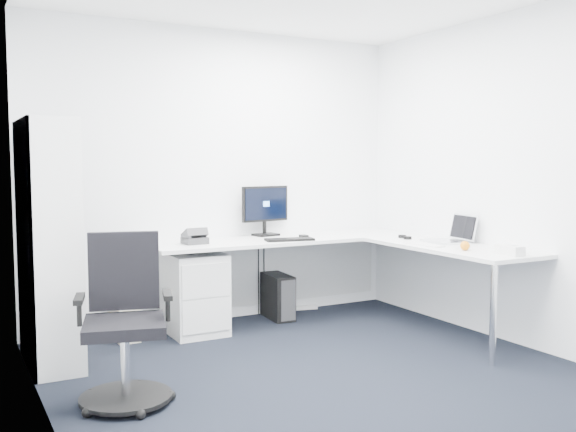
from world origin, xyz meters
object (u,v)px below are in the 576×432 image
bookshelf (48,243)px  task_chair (124,321)px  monitor (266,210)px  l_desk (309,285)px  laptop (443,228)px

bookshelf → task_chair: bookshelf is taller
task_chair → monitor: monitor is taller
l_desk → laptop: (0.98, -0.63, 0.52)m
l_desk → laptop: size_ratio=7.50×
l_desk → task_chair: (-1.90, -1.04, 0.13)m
bookshelf → laptop: (3.16, -0.68, 0.02)m
laptop → bookshelf: bearing=175.6°
bookshelf → task_chair: bearing=-75.8°
task_chair → laptop: bearing=22.8°
monitor → bookshelf: bearing=-174.1°
l_desk → laptop: laptop is taller
monitor → l_desk: bearing=-85.1°
l_desk → monitor: (-0.14, 0.58, 0.64)m
task_chair → l_desk: bearing=43.4°
l_desk → laptop: bearing=-32.8°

